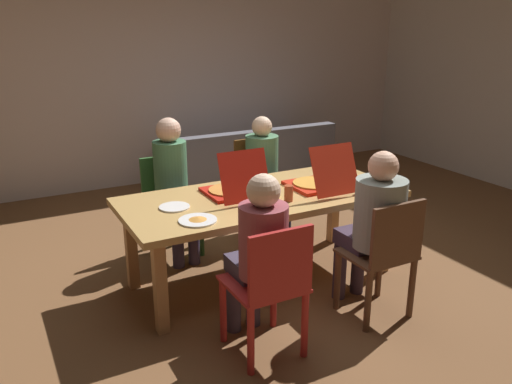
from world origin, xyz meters
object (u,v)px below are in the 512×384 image
object	(u,v)px
plate_0	(198,220)
chair_1	(169,199)
person_1	(173,178)
person_3	(374,219)
chair_3	(384,255)
pizza_box_0	(317,182)
chair_2	(270,286)
person_2	(259,247)
drinking_glass_2	(364,185)
dining_table	(262,204)
drinking_glass_0	(289,193)
plate_1	(174,207)
person_0	(265,169)
couch	(249,163)
chair_0	(257,183)
pizza_box_1	(233,189)
plate_2	(333,169)
drinking_glass_1	(273,191)

from	to	relation	value
plate_0	chair_1	bearing A→B (deg)	80.46
person_1	person_3	xyz separation A→B (m)	(0.90, -1.54, -0.01)
chair_3	pizza_box_0	distance (m)	0.88
person_1	chair_2	world-z (taller)	person_1
plate_0	person_2	bearing A→B (deg)	-67.74
chair_1	drinking_glass_2	xyz separation A→B (m)	(1.17, -1.25, 0.30)
dining_table	plate_0	size ratio (longest dim) A/B	8.35
person_2	drinking_glass_0	bearing A→B (deg)	44.99
chair_2	plate_0	distance (m)	0.71
chair_1	chair_3	distance (m)	2.03
plate_0	drinking_glass_0	xyz separation A→B (m)	(0.75, 0.06, 0.05)
chair_2	plate_1	distance (m)	1.02
drinking_glass_2	person_0	bearing A→B (deg)	103.57
person_0	plate_1	bearing A→B (deg)	-147.80
plate_0	couch	world-z (taller)	plate_0
person_3	plate_1	size ratio (longest dim) A/B	5.41
person_2	couch	size ratio (longest dim) A/B	0.55
chair_0	person_1	xyz separation A→B (m)	(-0.90, -0.16, 0.22)
chair_1	pizza_box_1	distance (m)	0.90
person_0	person_2	world-z (taller)	person_2
person_3	couch	distance (m)	3.20
chair_2	drinking_glass_0	world-z (taller)	chair_2
person_0	person_3	bearing A→B (deg)	-90.00
dining_table	plate_2	distance (m)	0.94
dining_table	drinking_glass_2	world-z (taller)	drinking_glass_2
chair_3	plate_1	bearing A→B (deg)	140.84
chair_3	drinking_glass_0	xyz separation A→B (m)	(-0.36, 0.68, 0.30)
drinking_glass_0	chair_3	bearing A→B (deg)	-62.34
chair_2	drinking_glass_1	size ratio (longest dim) A/B	8.62
person_1	drinking_glass_0	distance (m)	1.14
chair_3	couch	distance (m)	3.30
chair_0	drinking_glass_1	size ratio (longest dim) A/B	8.82
chair_1	plate_1	bearing A→B (deg)	-106.00
person_0	person_1	distance (m)	0.91
couch	pizza_box_1	bearing A→B (deg)	-120.17
plate_1	pizza_box_0	bearing A→B (deg)	-5.41
person_3	drinking_glass_2	distance (m)	0.52
person_1	drinking_glass_0	xyz separation A→B (m)	(0.55, -0.99, 0.07)
chair_0	plate_2	bearing A→B (deg)	-55.42
chair_0	drinking_glass_1	xyz separation A→B (m)	(-0.41, -1.02, 0.28)
chair_1	chair_3	world-z (taller)	chair_3
plate_1	drinking_glass_1	size ratio (longest dim) A/B	2.13
chair_2	drinking_glass_1	bearing A→B (deg)	59.00
pizza_box_1	drinking_glass_0	distance (m)	0.44
chair_0	pizza_box_0	distance (m)	1.03
chair_2	drinking_glass_0	bearing A→B (deg)	51.55
pizza_box_0	couch	bearing A→B (deg)	75.29
plate_0	plate_1	distance (m)	0.33
drinking_glass_2	dining_table	bearing A→B (deg)	154.56
chair_3	plate_0	world-z (taller)	chair_3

